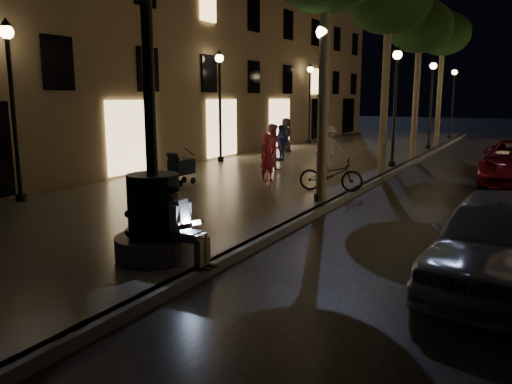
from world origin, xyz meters
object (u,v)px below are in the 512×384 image
Objects in this scene: lamp_left_b at (220,92)px; lamp_left_a at (11,88)px; tree_second at (389,2)px; lamp_curb_a at (322,88)px; pedestrian_blue at (281,143)px; car_front at (497,240)px; fountain_lamppost at (154,202)px; tree_far at (443,35)px; pedestrian_dark at (286,135)px; pedestrian_white at (329,148)px; lamp_left_c at (310,93)px; lamp_curb_d at (453,94)px; stroller at (181,167)px; bicycle at (331,175)px; tree_third at (420,28)px; lamp_curb_c at (432,93)px; pedestrian_red at (268,158)px; seated_man_laptop at (182,223)px; lamp_curb_b at (396,91)px; pedestrian_pink at (272,147)px.

lamp_left_a is at bearing -90.00° from lamp_left_b.
tree_second is 6.75m from lamp_curb_a.
pedestrian_blue is (2.25, 11.49, -2.24)m from lamp_left_a.
pedestrian_blue is (-9.48, 11.47, 0.24)m from car_front.
fountain_lamppost is 24.57m from tree_far.
pedestrian_dark is at bearing 86.78° from lamp_left_a.
fountain_lamppost reaches higher than pedestrian_white.
lamp_left_c is 2.75× the size of pedestrian_dark.
stroller is (-4.85, -23.78, -2.45)m from lamp_curb_d.
lamp_left_b is 10.00m from lamp_left_c.
lamp_left_a is at bearing 162.65° from fountain_lamppost.
lamp_left_b reaches higher than pedestrian_white.
lamp_left_c is at bearing -87.79° from pedestrian_white.
bicycle is at bearing 136.42° from car_front.
tree_third reaches higher than lamp_curb_c.
fountain_lamppost is 1.08× the size of lamp_curb_d.
lamp_curb_d reaches higher than pedestrian_red.
lamp_curb_d and lamp_left_b have the same top height.
tree_far reaches higher than tree_third.
tree_far is at bearing -35.88° from pedestrian_dark.
seated_man_laptop is 0.30× the size of car_front.
seated_man_laptop is 13.17m from tree_second.
stroller is (-4.85, -11.78, -5.35)m from tree_third.
lamp_left_a is at bearing 37.90° from pedestrian_white.
tree_third reaches higher than car_front.
pedestrian_red is at bearing 107.98° from seated_man_laptop.
tree_second reaches higher than lamp_left_b.
lamp_curb_a is 2.83× the size of pedestrian_white.
lamp_curb_b is at bearing 61.66° from stroller.
lamp_left_a is 5.37m from stroller.
tree_second is at bearing -54.25° from lamp_left_c.
pedestrian_dark reaches higher than pedestrian_white.
pedestrian_dark is (-6.36, 4.94, -5.26)m from tree_second.
lamp_curb_d is 17.35m from pedestrian_blue.
lamp_curb_a reaches higher than pedestrian_pink.
lamp_left_c is 1.07× the size of car_front.
tree_second reaches higher than pedestrian_white.
lamp_left_c is (0.00, 10.00, 0.00)m from lamp_left_b.
lamp_left_a is at bearing -113.93° from tree_third.
fountain_lamppost is at bearing -155.79° from pedestrian_dark.
fountain_lamppost reaches higher than lamp_left_a.
lamp_curb_b is (0.00, -4.00, -2.90)m from tree_third.
fountain_lamppost reaches higher than stroller.
tree_second is 12.71m from lamp_left_c.
tree_third is 8.12m from pedestrian_dark.
pedestrian_red is 2.62m from pedestrian_pink.
lamp_left_b reaches higher than car_front.
tree_third reaches higher than lamp_curb_b.
pedestrian_dark is (-5.56, 16.94, -0.14)m from fountain_lamppost.
stroller is at bearing -130.58° from tree_second.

